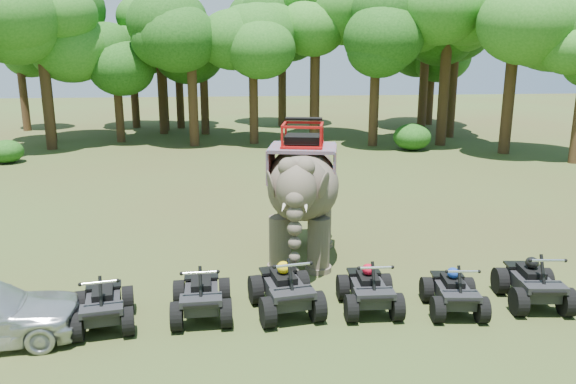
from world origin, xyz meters
name	(u,v)px	position (x,y,z in m)	size (l,w,h in m)	color
ground	(293,280)	(0.00, 0.00, 0.00)	(110.00, 110.00, 0.00)	#47381E
elephant	(302,191)	(0.40, 1.51, 1.84)	(1.93, 4.38, 3.68)	brown
atv_0	(103,298)	(-4.05, -1.87, 0.59)	(1.17, 1.60, 1.19)	black
atv_1	(201,289)	(-2.11, -1.66, 0.62)	(1.21, 1.66, 1.23)	black
atv_2	(285,282)	(-0.35, -1.62, 0.66)	(1.29, 1.77, 1.31)	black
atv_3	(369,283)	(1.43, -1.70, 0.60)	(1.18, 1.61, 1.20)	black
atv_4	(454,286)	(3.20, -1.97, 0.57)	(1.12, 1.53, 1.14)	black
atv_5	(534,277)	(5.05, -1.81, 0.63)	(1.24, 1.70, 1.26)	black
tree_0	(253,81)	(0.00, 20.46, 3.64)	(5.10, 5.10, 7.28)	#195114
tree_1	(315,57)	(3.72, 21.31, 4.95)	(6.93, 6.93, 9.90)	#195114
tree_2	(375,76)	(6.78, 18.95, 3.97)	(5.56, 5.56, 7.94)	#195114
tree_3	(446,59)	(10.78, 18.77, 4.88)	(6.84, 6.84, 9.77)	#195114
tree_4	(512,60)	(13.18, 15.82, 4.86)	(6.80, 6.80, 9.71)	#195114
tree_30	(44,72)	(-11.33, 19.63, 4.22)	(5.91, 5.91, 8.45)	#195114
tree_31	(117,87)	(-7.95, 21.87, 3.29)	(4.60, 4.60, 6.57)	#195114
tree_32	(192,74)	(-3.47, 19.99, 4.07)	(5.69, 5.69, 8.14)	#195114
tree_33	(179,72)	(-4.85, 27.71, 3.88)	(5.43, 5.43, 7.75)	#195114
tree_34	(282,61)	(2.39, 28.04, 4.61)	(6.46, 6.46, 9.23)	#195114
tree_35	(454,70)	(12.45, 21.65, 4.19)	(5.86, 5.86, 8.37)	#195114
tree_36	(161,73)	(-5.75, 25.05, 3.91)	(5.47, 5.47, 7.82)	#195114
tree_37	(162,62)	(-5.83, 26.59, 4.61)	(6.46, 6.46, 9.22)	#195114
tree_38	(133,70)	(-8.03, 28.29, 4.01)	(5.62, 5.62, 8.03)	#195114
tree_39	(425,55)	(12.13, 26.06, 5.06)	(7.08, 7.08, 10.11)	#195114
tree_40	(21,76)	(-15.24, 27.47, 3.68)	(5.15, 5.15, 7.35)	#195114
tree_41	(204,77)	(-3.01, 24.56, 3.68)	(5.15, 5.15, 7.36)	#195114
tree_42	(45,67)	(-12.13, 22.45, 4.41)	(6.17, 6.17, 8.81)	#195114
tree_43	(431,73)	(13.26, 27.74, 3.72)	(5.21, 5.21, 7.45)	#195114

